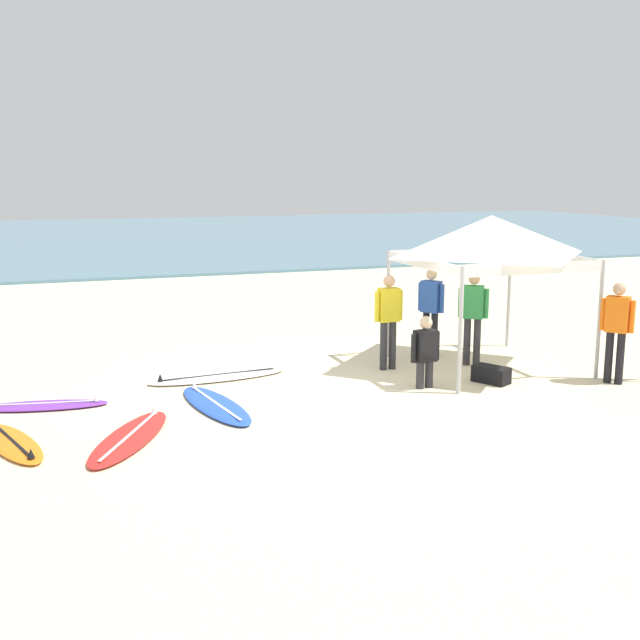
# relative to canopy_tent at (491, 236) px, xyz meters

# --- Properties ---
(ground_plane) EXTENTS (80.00, 80.00, 0.00)m
(ground_plane) POSITION_rel_canopy_tent_xyz_m (-2.86, -0.50, -2.39)
(ground_plane) COLOR beige
(sea) EXTENTS (80.00, 36.00, 0.10)m
(sea) POSITION_rel_canopy_tent_xyz_m (-2.86, 32.36, -2.34)
(sea) COLOR #568499
(sea) RESTS_ON ground
(canopy_tent) EXTENTS (2.82, 2.82, 2.75)m
(canopy_tent) POSITION_rel_canopy_tent_xyz_m (0.00, 0.00, 0.00)
(canopy_tent) COLOR #B7B7BC
(canopy_tent) RESTS_ON ground
(surfboard_red) EXTENTS (1.60, 2.30, 0.19)m
(surfboard_red) POSITION_rel_canopy_tent_xyz_m (-6.55, -1.78, -2.35)
(surfboard_red) COLOR red
(surfboard_red) RESTS_ON ground
(surfboard_purple) EXTENTS (1.99, 0.87, 0.19)m
(surfboard_purple) POSITION_rel_canopy_tent_xyz_m (-7.62, 0.12, -2.35)
(surfboard_purple) COLOR purple
(surfboard_purple) RESTS_ON ground
(surfboard_white) EXTENTS (2.46, 0.83, 0.19)m
(surfboard_white) POSITION_rel_canopy_tent_xyz_m (-4.78, 0.88, -2.35)
(surfboard_white) COLOR white
(surfboard_white) RESTS_ON ground
(surfboard_orange) EXTENTS (1.06, 1.96, 0.19)m
(surfboard_orange) POSITION_rel_canopy_tent_xyz_m (-8.00, -1.50, -2.35)
(surfboard_orange) COLOR orange
(surfboard_orange) RESTS_ON ground
(surfboard_blue) EXTENTS (0.97, 2.35, 0.19)m
(surfboard_blue) POSITION_rel_canopy_tent_xyz_m (-5.17, -0.73, -2.35)
(surfboard_blue) COLOR blue
(surfboard_blue) RESTS_ON ground
(person_blue) EXTENTS (0.38, 0.48, 1.71)m
(person_blue) POSITION_rel_canopy_tent_xyz_m (-0.59, 1.04, -1.40)
(person_blue) COLOR black
(person_blue) RESTS_ON ground
(person_green) EXTENTS (0.47, 0.39, 1.71)m
(person_green) POSITION_rel_canopy_tent_xyz_m (-0.17, 0.22, -1.40)
(person_green) COLOR #2D2D33
(person_green) RESTS_ON ground
(person_orange) EXTENTS (0.39, 0.46, 1.71)m
(person_orange) POSITION_rel_canopy_tent_xyz_m (1.41, -1.70, -1.40)
(person_orange) COLOR black
(person_orange) RESTS_ON ground
(person_yellow) EXTENTS (0.55, 0.23, 1.71)m
(person_yellow) POSITION_rel_canopy_tent_xyz_m (-1.75, 0.47, -1.40)
(person_yellow) COLOR #2D2D33
(person_yellow) RESTS_ON ground
(person_black) EXTENTS (0.55, 0.27, 1.20)m
(person_black) POSITION_rel_canopy_tent_xyz_m (-1.70, -0.86, -1.73)
(person_black) COLOR #2D2D33
(person_black) RESTS_ON ground
(gear_bag_near_tent) EXTENTS (0.56, 0.68, 0.28)m
(gear_bag_near_tent) POSITION_rel_canopy_tent_xyz_m (-0.49, -0.96, -2.25)
(gear_bag_near_tent) COLOR black
(gear_bag_near_tent) RESTS_ON ground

